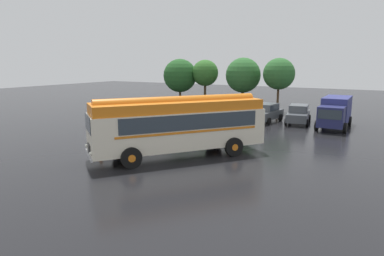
{
  "coord_description": "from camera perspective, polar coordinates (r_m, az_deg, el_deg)",
  "views": [
    {
      "loc": [
        11.13,
        -16.08,
        5.34
      ],
      "look_at": [
        0.78,
        1.69,
        1.4
      ],
      "focal_mm": 32.0,
      "sensor_mm": 36.0,
      "label": 1
    }
  ],
  "objects": [
    {
      "name": "tree_right_of_centre",
      "position": [
        38.18,
        14.31,
        8.69
      ],
      "size": [
        3.37,
        3.37,
        5.84
      ],
      "color": "#4C3823",
      "rests_on": "ground"
    },
    {
      "name": "tree_far_left",
      "position": [
        42.64,
        -1.86,
        8.73
      ],
      "size": [
        4.08,
        4.08,
        5.8
      ],
      "color": "#4C3823",
      "rests_on": "ground"
    },
    {
      "name": "tree_centre",
      "position": [
        40.35,
        8.53,
        8.72
      ],
      "size": [
        4.02,
        4.02,
        5.92
      ],
      "color": "#4C3823",
      "rests_on": "ground"
    },
    {
      "name": "box_van",
      "position": [
        30.83,
        22.76,
        2.59
      ],
      "size": [
        2.35,
        5.78,
        2.5
      ],
      "color": "navy",
      "rests_on": "ground"
    },
    {
      "name": "car_mid_left",
      "position": [
        32.0,
        12.27,
        2.53
      ],
      "size": [
        2.31,
        4.36,
        1.66
      ],
      "color": "#4C5156",
      "rests_on": "ground"
    },
    {
      "name": "vintage_bus",
      "position": [
        19.59,
        -2.24,
        0.7
      ],
      "size": [
        8.01,
        9.53,
        3.49
      ],
      "color": "silver",
      "rests_on": "ground"
    },
    {
      "name": "ground_plane",
      "position": [
        20.28,
        -4.33,
        -4.46
      ],
      "size": [
        120.0,
        120.0,
        0.0
      ],
      "primitive_type": "plane",
      "color": "black"
    },
    {
      "name": "traffic_cone",
      "position": [
        20.52,
        -14.98,
        -3.83
      ],
      "size": [
        0.36,
        0.36,
        0.55
      ],
      "primitive_type": "cone",
      "color": "orange",
      "rests_on": "ground"
    },
    {
      "name": "car_mid_right",
      "position": [
        31.84,
        17.31,
        2.24
      ],
      "size": [
        2.39,
        4.39,
        1.66
      ],
      "color": "#4C5156",
      "rests_on": "ground"
    },
    {
      "name": "car_near_left",
      "position": [
        33.0,
        7.38,
        2.93
      ],
      "size": [
        2.37,
        4.39,
        1.66
      ],
      "color": "maroon",
      "rests_on": "ground"
    },
    {
      "name": "tree_left_of_centre",
      "position": [
        41.89,
        2.23,
        9.05
      ],
      "size": [
        3.16,
        3.16,
        5.69
      ],
      "color": "#4C3823",
      "rests_on": "ground"
    }
  ]
}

